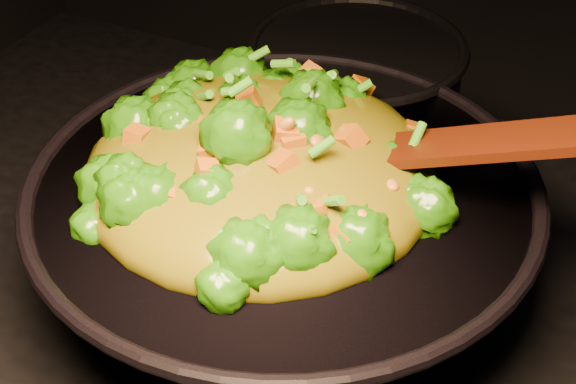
% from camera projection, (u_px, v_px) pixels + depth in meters
% --- Properties ---
extents(wok, '(0.48, 0.48, 0.13)m').
position_uv_depth(wok, '(283.00, 238.00, 0.84)').
color(wok, black).
rests_on(wok, stovetop).
extents(stir_fry, '(0.35, 0.35, 0.11)m').
position_uv_depth(stir_fry, '(260.00, 128.00, 0.77)').
color(stir_fry, '#226407').
rests_on(stir_fry, wok).
extents(spatula, '(0.32, 0.05, 0.14)m').
position_uv_depth(spatula, '(448.00, 146.00, 0.75)').
color(spatula, '#331807').
rests_on(spatula, wok).
extents(back_pot, '(0.31, 0.31, 0.14)m').
position_uv_depth(back_pot, '(355.00, 95.00, 1.03)').
color(back_pot, black).
rests_on(back_pot, stovetop).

